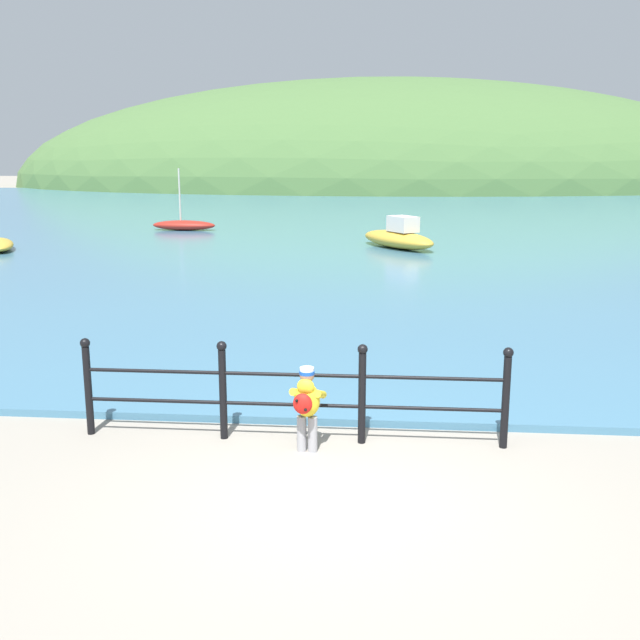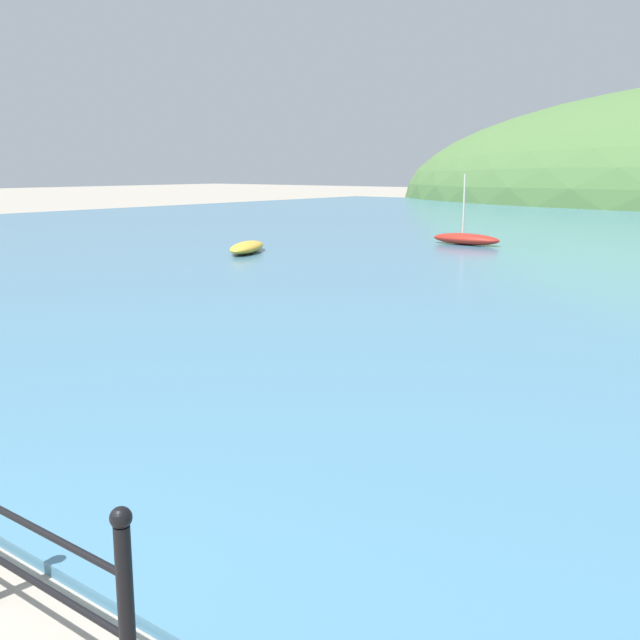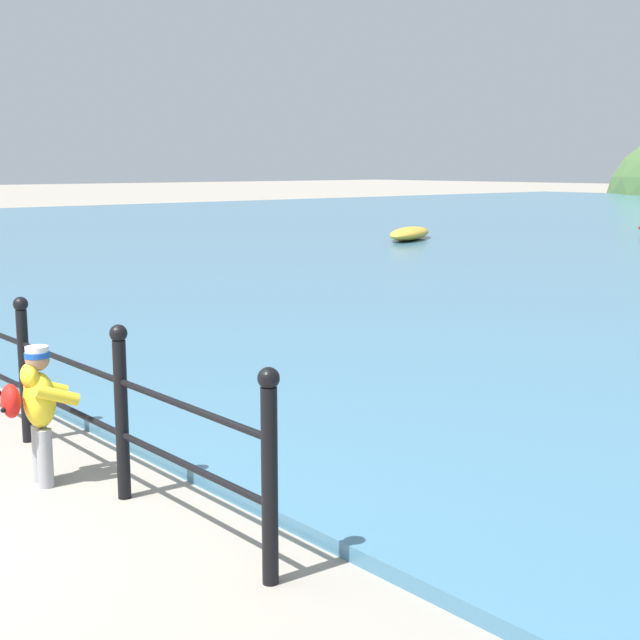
# 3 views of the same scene
# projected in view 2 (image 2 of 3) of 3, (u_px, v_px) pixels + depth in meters

# --- Properties ---
(boat_white_sailboat) EXTENTS (2.18, 2.94, 0.37)m
(boat_white_sailboat) POSITION_uv_depth(u_px,v_px,m) (247.00, 247.00, 25.35)
(boat_white_sailboat) COLOR gold
(boat_white_sailboat) RESTS_ON water
(boat_nearest_quay) EXTENTS (2.77, 0.99, 2.61)m
(boat_nearest_quay) POSITION_uv_depth(u_px,v_px,m) (466.00, 239.00, 27.99)
(boat_nearest_quay) COLOR maroon
(boat_nearest_quay) RESTS_ON water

